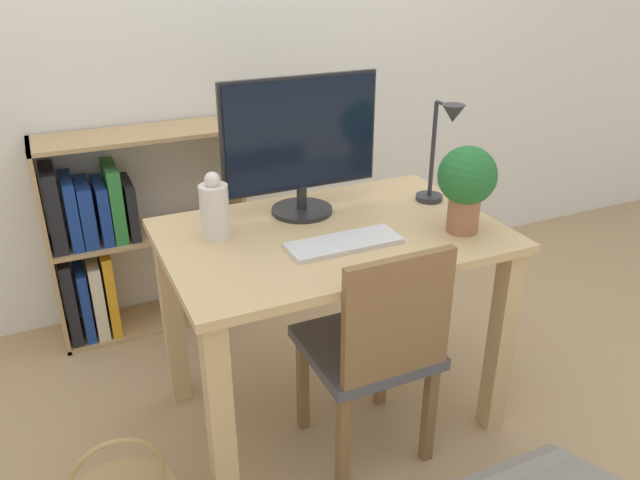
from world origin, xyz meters
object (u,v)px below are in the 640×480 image
at_px(desk_lamp, 443,144).
at_px(chair, 375,347).
at_px(potted_plant, 467,182).
at_px(bookshelf, 112,241).
at_px(vase, 215,209).
at_px(monitor, 301,140).
at_px(keyboard, 344,243).

relative_size(desk_lamp, chair, 0.46).
xyz_separation_m(potted_plant, bookshelf, (-1.03, 1.10, -0.48)).
distance_m(desk_lamp, potted_plant, 0.24).
relative_size(vase, bookshelf, 0.25).
bearing_deg(desk_lamp, bookshelf, 141.16).
bearing_deg(monitor, vase, -166.46).
relative_size(vase, desk_lamp, 0.59).
distance_m(monitor, chair, 0.74).
height_order(keyboard, chair, chair).
bearing_deg(chair, desk_lamp, 39.96).
xyz_separation_m(potted_plant, chair, (-0.37, -0.09, -0.48)).
distance_m(keyboard, desk_lamp, 0.54).
relative_size(desk_lamp, bookshelf, 0.42).
distance_m(vase, potted_plant, 0.82).
xyz_separation_m(keyboard, bookshelf, (-0.62, 1.04, -0.32)).
bearing_deg(vase, bookshelf, 108.21).
relative_size(potted_plant, chair, 0.35).
bearing_deg(desk_lamp, chair, -143.38).
bearing_deg(keyboard, chair, -74.47).
relative_size(monitor, potted_plant, 1.93).
height_order(potted_plant, bookshelf, potted_plant).
relative_size(monitor, desk_lamp, 1.48).
height_order(monitor, bookshelf, monitor).
distance_m(monitor, desk_lamp, 0.51).
height_order(vase, bookshelf, vase).
distance_m(monitor, potted_plant, 0.57).
bearing_deg(chair, monitor, 100.42).
distance_m(vase, desk_lamp, 0.83).
height_order(monitor, desk_lamp, monitor).
xyz_separation_m(vase, bookshelf, (-0.27, 0.81, -0.41)).
distance_m(keyboard, bookshelf, 1.25).
distance_m(monitor, bookshelf, 1.10).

